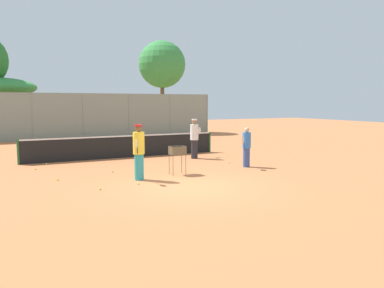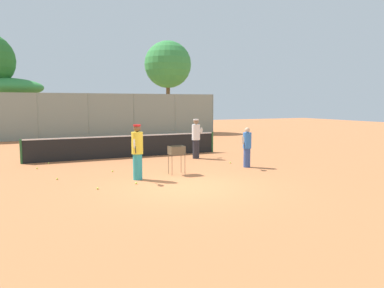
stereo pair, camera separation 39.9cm
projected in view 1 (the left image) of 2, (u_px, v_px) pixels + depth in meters
name	position (u px, v px, depth m)	size (l,w,h in m)	color
ground_plane	(189.00, 187.00, 11.70)	(80.00, 80.00, 0.00)	#C67242
tennis_net	(125.00, 146.00, 17.93)	(9.41, 0.10, 1.07)	#26592D
back_fence	(83.00, 116.00, 27.25)	(20.74, 0.08, 3.32)	gray
tree_0	(162.00, 65.00, 32.65)	(4.09, 4.09, 7.99)	brown
player_white_outfit	(194.00, 138.00, 17.64)	(0.81, 0.66, 1.87)	#26262D
player_red_cap	(246.00, 147.00, 15.29)	(0.74, 0.63, 1.64)	#334C8C
player_yellow_shirt	(139.00, 151.00, 12.70)	(0.54, 0.89, 1.90)	teal
ball_cart	(177.00, 153.00, 13.72)	(0.56, 0.41, 1.05)	brown
tennis_ball_0	(35.00, 169.00, 14.72)	(0.07, 0.07, 0.07)	#D1E54C
tennis_ball_1	(138.00, 183.00, 12.09)	(0.07, 0.07, 0.07)	#D1E54C
tennis_ball_2	(113.00, 171.00, 14.19)	(0.07, 0.07, 0.07)	#D1E54C
tennis_ball_3	(100.00, 189.00, 11.32)	(0.07, 0.07, 0.07)	#D1E54C
tennis_ball_4	(46.00, 164.00, 15.95)	(0.07, 0.07, 0.07)	#D1E54C
tennis_ball_5	(58.00, 180.00, 12.69)	(0.07, 0.07, 0.07)	#D1E54C
tennis_ball_6	(229.00, 163.00, 16.31)	(0.07, 0.07, 0.07)	#D1E54C
parked_car	(84.00, 126.00, 32.17)	(4.20, 1.70, 1.60)	#232328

